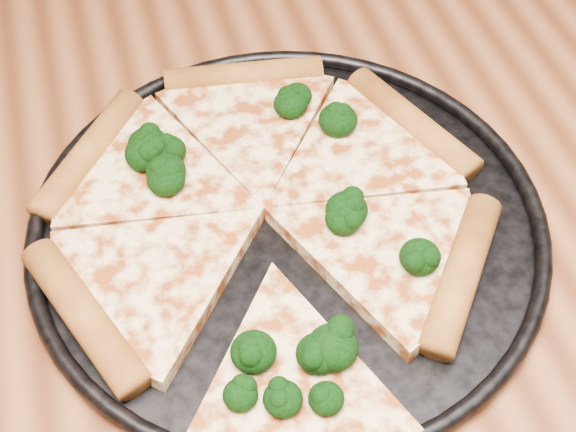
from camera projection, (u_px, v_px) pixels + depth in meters
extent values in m
cube|color=brown|center=(324.00, 239.00, 0.58)|extent=(1.20, 0.90, 0.04)
cylinder|color=black|center=(288.00, 228.00, 0.55)|extent=(0.34, 0.34, 0.01)
torus|color=black|center=(288.00, 222.00, 0.55)|extent=(0.35, 0.35, 0.01)
cylinder|color=#B46F2D|center=(412.00, 123.00, 0.60)|extent=(0.07, 0.12, 0.02)
cylinder|color=#B46F2D|center=(244.00, 76.00, 0.63)|extent=(0.13, 0.04, 0.02)
cylinder|color=#B46F2D|center=(89.00, 154.00, 0.58)|extent=(0.10, 0.11, 0.02)
cylinder|color=#B46F2D|center=(84.00, 316.00, 0.49)|extent=(0.07, 0.12, 0.02)
cylinder|color=#B46F2D|center=(462.00, 273.00, 0.51)|extent=(0.10, 0.11, 0.02)
ellipsoid|color=black|center=(326.00, 398.00, 0.45)|extent=(0.02, 0.02, 0.02)
ellipsoid|color=black|center=(146.00, 153.00, 0.56)|extent=(0.03, 0.03, 0.02)
ellipsoid|color=black|center=(166.00, 171.00, 0.55)|extent=(0.03, 0.03, 0.02)
ellipsoid|color=black|center=(254.00, 352.00, 0.47)|extent=(0.03, 0.03, 0.02)
ellipsoid|color=black|center=(318.00, 354.00, 0.47)|extent=(0.03, 0.03, 0.02)
ellipsoid|color=black|center=(291.00, 104.00, 0.60)|extent=(0.03, 0.03, 0.02)
ellipsoid|color=black|center=(240.00, 395.00, 0.45)|extent=(0.02, 0.02, 0.02)
ellipsoid|color=black|center=(338.00, 120.00, 0.59)|extent=(0.03, 0.03, 0.02)
ellipsoid|color=black|center=(148.00, 144.00, 0.57)|extent=(0.03, 0.03, 0.02)
ellipsoid|color=black|center=(343.00, 219.00, 0.53)|extent=(0.02, 0.02, 0.02)
ellipsoid|color=black|center=(347.00, 210.00, 0.53)|extent=(0.03, 0.03, 0.02)
ellipsoid|color=black|center=(166.00, 179.00, 0.55)|extent=(0.03, 0.03, 0.02)
ellipsoid|color=black|center=(297.00, 96.00, 0.60)|extent=(0.02, 0.02, 0.02)
ellipsoid|color=black|center=(283.00, 399.00, 0.45)|extent=(0.02, 0.02, 0.02)
ellipsoid|color=black|center=(168.00, 151.00, 0.57)|extent=(0.03, 0.03, 0.02)
ellipsoid|color=black|center=(420.00, 257.00, 0.51)|extent=(0.03, 0.03, 0.02)
ellipsoid|color=black|center=(333.00, 347.00, 0.47)|extent=(0.03, 0.03, 0.02)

